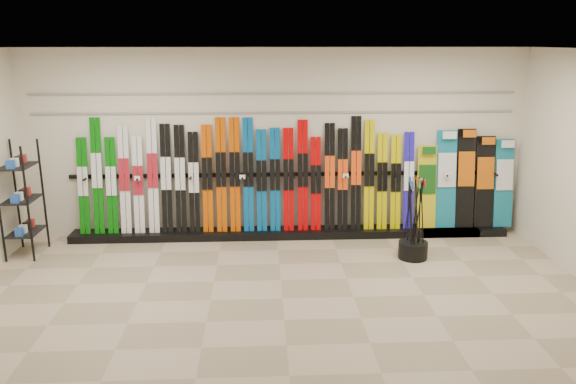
{
  "coord_description": "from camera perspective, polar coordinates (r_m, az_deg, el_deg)",
  "views": [
    {
      "loc": [
        -0.25,
        -6.37,
        3.09
      ],
      "look_at": [
        0.12,
        1.0,
        1.1
      ],
      "focal_mm": 35.0,
      "sensor_mm": 36.0,
      "label": 1
    }
  ],
  "objects": [
    {
      "name": "slatwall_rail_0",
      "position": [
        8.92,
        -1.25,
        8.07
      ],
      "size": [
        7.6,
        0.02,
        0.03
      ],
      "primitive_type": "cube",
      "color": "gray",
      "rests_on": "back_wall"
    },
    {
      "name": "back_wall",
      "position": [
        9.02,
        -1.23,
        4.93
      ],
      "size": [
        8.0,
        0.0,
        8.0
      ],
      "primitive_type": "plane",
      "rotation": [
        1.57,
        0.0,
        0.0
      ],
      "color": "beige",
      "rests_on": "floor"
    },
    {
      "name": "skis",
      "position": [
        8.98,
        -4.12,
        1.32
      ],
      "size": [
        5.37,
        0.27,
        1.82
      ],
      "color": "#076608",
      "rests_on": "ski_rack_base"
    },
    {
      "name": "pole_bin",
      "position": [
        8.48,
        12.57,
        -5.76
      ],
      "size": [
        0.43,
        0.43,
        0.25
      ],
      "primitive_type": "cylinder",
      "color": "black",
      "rests_on": "floor"
    },
    {
      "name": "floor",
      "position": [
        7.09,
        -0.57,
        -10.77
      ],
      "size": [
        8.0,
        8.0,
        0.0
      ],
      "primitive_type": "plane",
      "color": "gray",
      "rests_on": "ground"
    },
    {
      "name": "accessory_rack",
      "position": [
        9.08,
        -25.43,
        -0.71
      ],
      "size": [
        0.4,
        0.6,
        1.69
      ],
      "primitive_type": "cube",
      "color": "black",
      "rests_on": "floor"
    },
    {
      "name": "slatwall_rail_1",
      "position": [
        8.89,
        -1.26,
        9.99
      ],
      "size": [
        7.6,
        0.02,
        0.03
      ],
      "primitive_type": "cube",
      "color": "gray",
      "rests_on": "back_wall"
    },
    {
      "name": "ceiling",
      "position": [
        6.38,
        -0.64,
        14.27
      ],
      "size": [
        8.0,
        8.0,
        0.0
      ],
      "primitive_type": "plane",
      "rotation": [
        3.14,
        0.0,
        0.0
      ],
      "color": "silver",
      "rests_on": "back_wall"
    },
    {
      "name": "ski_poles",
      "position": [
        8.34,
        12.77,
        -2.6
      ],
      "size": [
        0.34,
        0.38,
        1.18
      ],
      "color": "black",
      "rests_on": "pole_bin"
    },
    {
      "name": "snowboards",
      "position": [
        9.61,
        17.57,
        0.99
      ],
      "size": [
        1.59,
        0.25,
        1.61
      ],
      "color": "gold",
      "rests_on": "ski_rack_base"
    },
    {
      "name": "ski_rack_base",
      "position": [
        9.18,
        0.26,
        -4.18
      ],
      "size": [
        8.0,
        0.4,
        0.12
      ],
      "primitive_type": "cube",
      "color": "black",
      "rests_on": "floor"
    }
  ]
}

